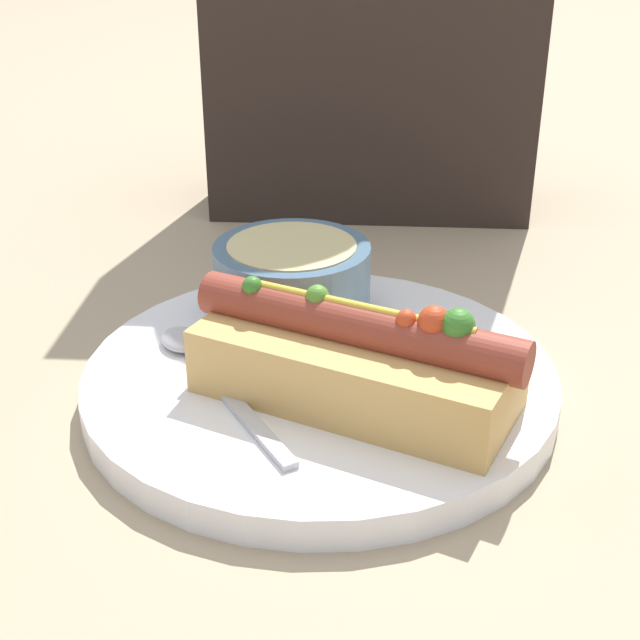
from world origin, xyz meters
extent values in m
plane|color=tan|center=(0.00, 0.00, 0.00)|extent=(4.00, 4.00, 0.00)
cylinder|color=white|center=(0.00, 0.00, 0.01)|extent=(0.28, 0.28, 0.02)
cube|color=tan|center=(0.02, -0.03, 0.04)|extent=(0.19, 0.14, 0.04)
cylinder|color=brown|center=(0.02, -0.03, 0.06)|extent=(0.18, 0.10, 0.02)
sphere|color=#518C2D|center=(0.00, -0.02, 0.08)|extent=(0.01, 0.01, 0.01)
sphere|color=#C63F1E|center=(0.06, -0.05, 0.08)|extent=(0.02, 0.02, 0.02)
sphere|color=#387A28|center=(-0.04, -0.01, 0.08)|extent=(0.01, 0.01, 0.01)
sphere|color=#387A28|center=(0.07, -0.05, 0.08)|extent=(0.02, 0.02, 0.02)
sphere|color=#C63F1E|center=(0.05, -0.05, 0.08)|extent=(0.01, 0.01, 0.01)
cylinder|color=gold|center=(0.02, -0.03, 0.08)|extent=(0.12, 0.06, 0.01)
cylinder|color=slate|center=(-0.02, 0.07, 0.04)|extent=(0.10, 0.10, 0.05)
cylinder|color=#D1C184|center=(-0.02, 0.07, 0.06)|extent=(0.08, 0.08, 0.01)
cube|color=#B7B7BC|center=(-0.04, -0.05, 0.02)|extent=(0.08, 0.11, 0.00)
ellipsoid|color=#B7B7BC|center=(-0.09, 0.02, 0.02)|extent=(0.04, 0.04, 0.01)
cube|color=#2D231E|center=(0.02, 0.35, 0.18)|extent=(0.28, 0.13, 0.36)
camera|label=1|loc=(0.03, -0.46, 0.28)|focal=50.00mm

